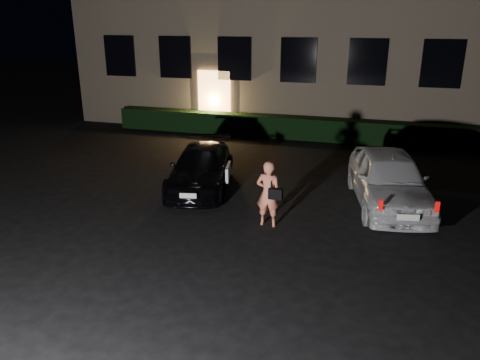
% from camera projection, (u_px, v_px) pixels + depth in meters
% --- Properties ---
extents(ground, '(80.00, 80.00, 0.00)m').
position_uv_depth(ground, '(199.00, 262.00, 9.25)').
color(ground, black).
rests_on(ground, ground).
extents(hedge, '(15.00, 0.70, 0.85)m').
position_uv_depth(hedge, '(294.00, 128.00, 18.63)').
color(hedge, black).
rests_on(hedge, ground).
extents(sedan, '(2.35, 4.13, 1.13)m').
position_uv_depth(sedan, '(201.00, 168.00, 13.21)').
color(sedan, black).
rests_on(sedan, ground).
extents(hatch, '(2.46, 4.40, 1.42)m').
position_uv_depth(hatch, '(389.00, 179.00, 11.86)').
color(hatch, silver).
rests_on(hatch, ground).
extents(man, '(0.64, 0.39, 1.56)m').
position_uv_depth(man, '(269.00, 194.00, 10.66)').
color(man, '#EF7B5E').
rests_on(man, ground).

